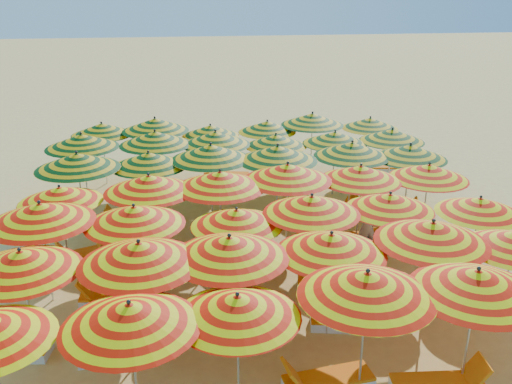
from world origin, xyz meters
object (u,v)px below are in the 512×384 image
(umbrella_31, at_px, (155,138))
(umbrella_16, at_px, (390,202))
(lounger_6, at_px, (115,297))
(lounger_17, at_px, (381,168))
(umbrella_39, at_px, (267,127))
(beachgoer_a, at_px, (367,226))
(umbrella_35, at_px, (392,135))
(umbrella_15, at_px, (312,205))
(umbrella_3, at_px, (367,285))
(umbrella_13, at_px, (134,216))
(umbrella_26, at_px, (211,152))
(lounger_9, at_px, (131,258))
(umbrella_6, at_px, (21,261))
(lounger_2, at_px, (6,349))
(beachgoer_b, at_px, (228,242))
(umbrella_10, at_px, (432,232))
(umbrella_38, at_px, (210,131))
(lounger_16, at_px, (225,176))
(umbrella_1, at_px, (130,316))
(umbrella_8, at_px, (229,247))
(umbrella_33, at_px, (276,140))
(umbrella_34, at_px, (335,138))
(umbrella_41, at_px, (370,123))
(lounger_10, at_px, (203,248))
(umbrella_20, at_px, (220,180))
(umbrella_23, at_px, (429,172))
(lounger_8, at_px, (89,255))
(umbrella_29, at_px, (410,152))
(lounger_15, at_px, (390,213))
(umbrella_21, at_px, (288,172))
(lounger_11, at_px, (377,239))
(umbrella_18, at_px, (60,195))
(umbrella_24, at_px, (77,161))
(lounger_3, at_px, (122,347))
(umbrella_14, at_px, (237,218))
(umbrella_36, at_px, (102,129))
(umbrella_40, at_px, (312,119))
(umbrella_32, at_px, (216,138))
(lounger_4, at_px, (207,333))
(umbrella_25, at_px, (149,160))
(umbrella_12, at_px, (40,213))
(umbrella_37, at_px, (155,125))
(umbrella_28, at_px, (352,150))
(umbrella_9, at_px, (331,244))
(umbrella_27, at_px, (278,153))
(umbrella_17, at_px, (480,206))
(lounger_0, at_px, (326,382))
(lounger_12, at_px, (404,234))

(umbrella_31, bearing_deg, umbrella_16, -45.75)
(lounger_6, height_order, lounger_17, same)
(umbrella_39, xyz_separation_m, beachgoer_a, (1.84, -6.51, -1.26))
(umbrella_35, bearing_deg, umbrella_15, -124.75)
(umbrella_3, height_order, umbrella_13, umbrella_3)
(umbrella_26, relative_size, lounger_9, 1.43)
(umbrella_6, distance_m, lounger_6, 3.07)
(lounger_2, bearing_deg, beachgoer_b, -138.40)
(umbrella_10, height_order, lounger_6, umbrella_10)
(umbrella_38, bearing_deg, lounger_16, 8.64)
(umbrella_1, height_order, umbrella_8, umbrella_8)
(umbrella_33, relative_size, beachgoer_a, 1.77)
(umbrella_34, relative_size, lounger_9, 1.62)
(umbrella_41, relative_size, lounger_10, 1.34)
(umbrella_20, bearing_deg, umbrella_31, 112.69)
(umbrella_39, bearing_deg, umbrella_13, -117.65)
(umbrella_8, xyz_separation_m, umbrella_20, (0.10, 4.00, 0.01))
(umbrella_23, relative_size, lounger_8, 1.49)
(umbrella_29, distance_m, lounger_15, 2.07)
(umbrella_21, relative_size, umbrella_41, 1.08)
(umbrella_33, relative_size, lounger_11, 1.51)
(umbrella_18, xyz_separation_m, beachgoer_a, (8.19, -0.25, -1.26))
(umbrella_18, relative_size, umbrella_24, 0.92)
(umbrella_31, distance_m, lounger_3, 8.78)
(umbrella_38, xyz_separation_m, lounger_2, (-4.81, -10.02, -1.82))
(umbrella_23, bearing_deg, umbrella_3, -121.74)
(umbrella_3, distance_m, umbrella_8, 2.89)
(umbrella_14, distance_m, umbrella_36, 9.45)
(umbrella_14, height_order, lounger_9, umbrella_14)
(umbrella_8, relative_size, umbrella_40, 1.01)
(umbrella_16, height_order, beachgoer_a, umbrella_16)
(lounger_9, xyz_separation_m, beachgoer_b, (2.60, -0.52, 0.58))
(lounger_17, bearing_deg, lounger_3, -123.97)
(umbrella_3, relative_size, umbrella_14, 1.16)
(umbrella_32, bearing_deg, umbrella_40, 28.53)
(lounger_4, bearing_deg, umbrella_25, 112.71)
(umbrella_12, bearing_deg, umbrella_37, 73.89)
(umbrella_16, distance_m, umbrella_28, 4.00)
(umbrella_9, height_order, umbrella_34, umbrella_9)
(lounger_2, xyz_separation_m, lounger_15, (10.32, 5.83, 0.00))
(umbrella_3, xyz_separation_m, beachgoer_a, (1.90, 5.62, -1.52))
(umbrella_27, xyz_separation_m, umbrella_41, (4.32, 4.32, -0.28))
(lounger_9, bearing_deg, umbrella_1, 76.76)
(umbrella_1, distance_m, umbrella_17, 9.15)
(umbrella_23, bearing_deg, lounger_0, -126.27)
(umbrella_9, bearing_deg, lounger_3, -178.05)
(umbrella_10, xyz_separation_m, umbrella_15, (-2.15, 1.98, -0.06))
(umbrella_1, distance_m, lounger_16, 12.76)
(umbrella_39, bearing_deg, umbrella_1, -108.36)
(lounger_8, distance_m, lounger_12, 9.08)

